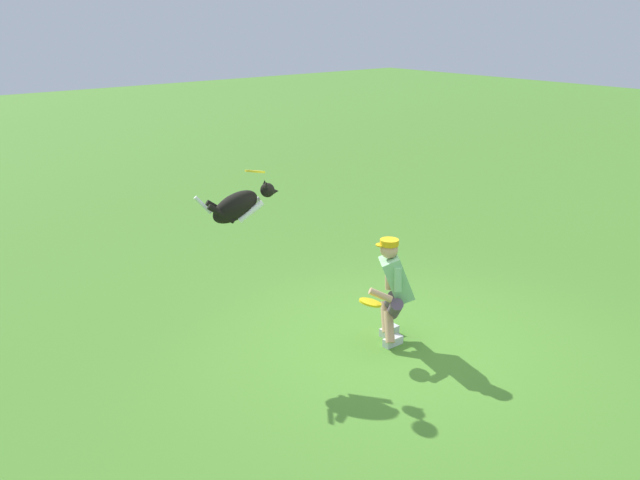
{
  "coord_description": "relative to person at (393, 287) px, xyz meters",
  "views": [
    {
      "loc": [
        5.44,
        5.1,
        3.82
      ],
      "look_at": [
        0.6,
        -0.75,
        1.27
      ],
      "focal_mm": 38.44,
      "sensor_mm": 36.0,
      "label": 1
    }
  ],
  "objects": [
    {
      "name": "ground_plane",
      "position": [
        0.04,
        0.15,
        -0.7
      ],
      "size": [
        60.0,
        60.0,
        0.0
      ],
      "primitive_type": "plane",
      "color": "#518E2E"
    },
    {
      "name": "person",
      "position": [
        0.0,
        0.0,
        0.0
      ],
      "size": [
        0.71,
        0.61,
        1.29
      ],
      "rotation": [
        0.0,
        0.0,
        -0.63
      ],
      "color": "silver",
      "rests_on": "ground_plane"
    },
    {
      "name": "dog",
      "position": [
        1.32,
        -1.25,
        0.97
      ],
      "size": [
        0.93,
        0.53,
        0.55
      ],
      "rotation": [
        0.0,
        0.0,
        2.72
      ],
      "color": "black"
    },
    {
      "name": "frisbee_flying",
      "position": [
        1.15,
        -1.15,
        1.37
      ],
      "size": [
        0.32,
        0.32,
        0.09
      ],
      "primitive_type": "cylinder",
      "rotation": [
        -0.11,
        -0.19,
        1.07
      ],
      "color": "yellow"
    },
    {
      "name": "frisbee_held",
      "position": [
        0.39,
        0.02,
        -0.09
      ],
      "size": [
        0.27,
        0.28,
        0.1
      ],
      "primitive_type": "cylinder",
      "rotation": [
        -0.23,
        0.08,
        1.59
      ],
      "color": "yellow",
      "rests_on": "person"
    }
  ]
}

